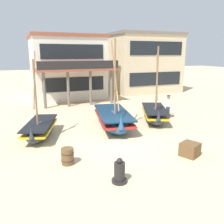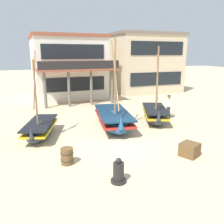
# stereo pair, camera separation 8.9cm
# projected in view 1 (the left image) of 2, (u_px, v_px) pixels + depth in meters

# --- Properties ---
(ground_plane) EXTENTS (120.00, 120.00, 0.00)m
(ground_plane) POSITION_uv_depth(u_px,v_px,m) (119.00, 142.00, 12.47)
(ground_plane) COLOR #CCB78E
(fishing_boat_near_left) EXTENTS (2.37, 3.81, 4.68)m
(fishing_boat_near_left) POSITION_uv_depth(u_px,v_px,m) (40.00, 129.00, 13.08)
(fishing_boat_near_left) COLOR #2D333D
(fishing_boat_near_left) RESTS_ON ground
(fishing_boat_centre_large) EXTENTS (2.68, 4.98, 5.34)m
(fishing_boat_centre_large) POSITION_uv_depth(u_px,v_px,m) (113.00, 119.00, 14.68)
(fishing_boat_centre_large) COLOR #23517A
(fishing_boat_centre_large) RESTS_ON ground
(fishing_boat_far_right) EXTENTS (2.77, 3.94, 4.97)m
(fishing_boat_far_right) POSITION_uv_depth(u_px,v_px,m) (154.00, 114.00, 16.01)
(fishing_boat_far_right) COLOR #2D333D
(fishing_boat_far_right) RESTS_ON ground
(fisherman_by_hull) EXTENTS (0.42, 0.38, 1.68)m
(fisherman_by_hull) POSITION_uv_depth(u_px,v_px,m) (168.00, 107.00, 16.74)
(fisherman_by_hull) COLOR #33333D
(fisherman_by_hull) RESTS_ON ground
(capstan_winch) EXTENTS (0.57, 0.57, 0.94)m
(capstan_winch) POSITION_uv_depth(u_px,v_px,m) (119.00, 173.00, 8.52)
(capstan_winch) COLOR black
(capstan_winch) RESTS_ON ground
(wooden_barrel) EXTENTS (0.56, 0.56, 0.70)m
(wooden_barrel) POSITION_uv_depth(u_px,v_px,m) (68.00, 156.00, 9.92)
(wooden_barrel) COLOR brown
(wooden_barrel) RESTS_ON ground
(cargo_crate) EXTENTS (0.97, 0.97, 0.62)m
(cargo_crate) POSITION_uv_depth(u_px,v_px,m) (190.00, 149.00, 10.73)
(cargo_crate) COLOR brown
(cargo_crate) RESTS_ON ground
(harbor_building_main) EXTENTS (7.30, 9.05, 6.34)m
(harbor_building_main) POSITION_uv_depth(u_px,v_px,m) (67.00, 66.00, 25.10)
(harbor_building_main) COLOR silver
(harbor_building_main) RESTS_ON ground
(harbor_building_annex) EXTENTS (7.94, 6.01, 6.81)m
(harbor_building_annex) POSITION_uv_depth(u_px,v_px,m) (143.00, 63.00, 28.40)
(harbor_building_annex) COLOR beige
(harbor_building_annex) RESTS_ON ground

